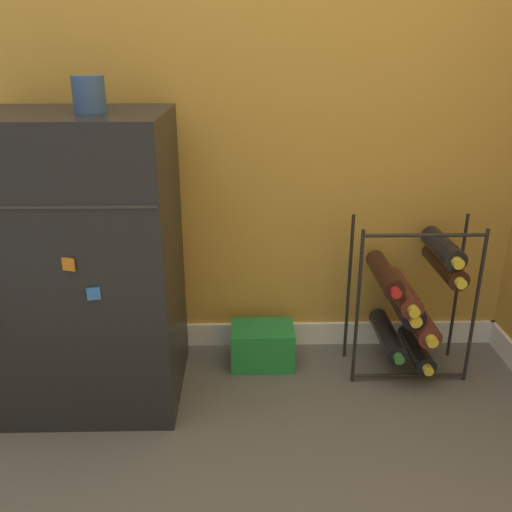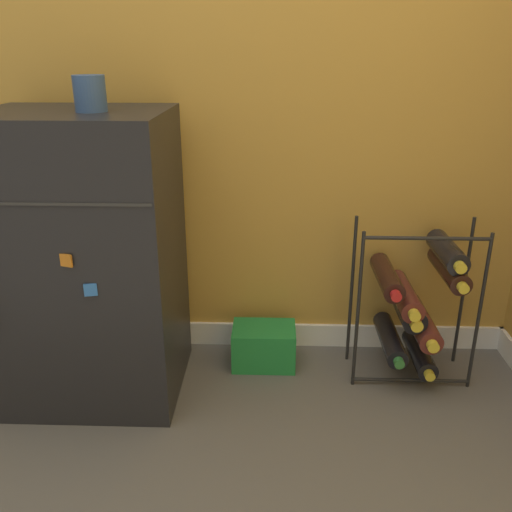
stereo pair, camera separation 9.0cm
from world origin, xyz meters
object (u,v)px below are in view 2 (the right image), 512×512
wine_rack (415,303)px  fridge_top_cup (90,94)px  mini_fridge (88,260)px  soda_box (264,346)px

wine_rack → fridge_top_cup: fridge_top_cup is taller
mini_fridge → wine_rack: mini_fridge is taller
soda_box → mini_fridge: bearing=-165.3°
soda_box → wine_rack: bearing=-4.9°
fridge_top_cup → wine_rack: bearing=7.6°
mini_fridge → wine_rack: 1.10m
fridge_top_cup → mini_fridge: bearing=157.5°
wine_rack → mini_fridge: bearing=-174.6°
mini_fridge → soda_box: size_ratio=4.06×
wine_rack → soda_box: bearing=175.1°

